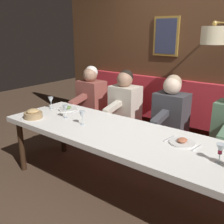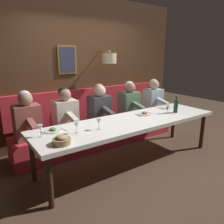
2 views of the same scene
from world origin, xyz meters
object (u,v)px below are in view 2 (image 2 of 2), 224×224
(dining_table, at_px, (131,124))
(wine_glass_1, at_px, (76,125))
(diner_far, at_px, (65,111))
(wine_glass_3, at_px, (167,107))
(diner_farthest, at_px, (27,117))
(diner_nearest, at_px, (153,98))
(wine_glass_0, at_px, (40,128))
(diner_middle, at_px, (100,106))
(wine_glass_2, at_px, (99,122))
(bread_bowl, at_px, (62,140))
(diner_near, at_px, (130,101))
(wine_bottle, at_px, (176,106))

(dining_table, bearing_deg, wine_glass_1, 91.95)
(dining_table, distance_m, diner_far, 1.17)
(wine_glass_3, bearing_deg, diner_far, 59.42)
(diner_farthest, bearing_deg, diner_nearest, -90.00)
(wine_glass_1, bearing_deg, wine_glass_0, 71.68)
(dining_table, distance_m, diner_middle, 0.89)
(diner_far, height_order, wine_glass_2, diner_far)
(diner_far, bearing_deg, diner_farthest, 90.00)
(diner_middle, xyz_separation_m, diner_far, (0.00, 0.71, 0.00))
(wine_glass_1, xyz_separation_m, bread_bowl, (-0.24, 0.31, -0.07))
(bread_bowl, bearing_deg, diner_middle, -47.38)
(diner_nearest, distance_m, wine_glass_3, 1.10)
(diner_nearest, relative_size, bread_bowl, 3.60)
(diner_nearest, relative_size, wine_glass_2, 4.82)
(diner_nearest, distance_m, diner_middle, 1.45)
(diner_nearest, distance_m, wine_glass_2, 2.27)
(wine_glass_3, distance_m, bread_bowl, 2.13)
(wine_glass_0, distance_m, wine_glass_3, 2.25)
(diner_near, bearing_deg, wine_bottle, -163.50)
(dining_table, height_order, diner_far, diner_far)
(diner_farthest, relative_size, bread_bowl, 3.60)
(wine_glass_1, bearing_deg, dining_table, -88.05)
(wine_glass_3, bearing_deg, wine_glass_2, 91.38)
(wine_glass_1, bearing_deg, diner_middle, -45.82)
(diner_nearest, distance_m, wine_bottle, 1.06)
(wine_glass_0, bearing_deg, wine_glass_2, -104.10)
(wine_glass_3, xyz_separation_m, wine_bottle, (-0.05, -0.17, 0.00))
(wine_glass_2, height_order, bread_bowl, wine_glass_2)
(dining_table, xyz_separation_m, diner_near, (0.88, -0.70, 0.13))
(diner_near, xyz_separation_m, wine_glass_1, (-0.92, 1.68, 0.04))
(diner_nearest, distance_m, diner_far, 2.15)
(wine_bottle, bearing_deg, diner_farthest, 67.74)
(wine_glass_3, height_order, bread_bowl, wine_glass_3)
(wine_glass_2, xyz_separation_m, wine_glass_3, (0.04, -1.47, -0.00))
(diner_near, distance_m, wine_bottle, 1.02)
(wine_glass_0, distance_m, wine_glass_2, 0.79)
(diner_middle, bearing_deg, diner_far, 90.00)
(diner_near, relative_size, wine_glass_2, 4.82)
(wine_glass_1, relative_size, wine_glass_2, 1.00)
(diner_nearest, height_order, wine_glass_0, diner_nearest)
(diner_nearest, xyz_separation_m, diner_farthest, (0.00, 2.80, 0.00))
(wine_glass_0, bearing_deg, diner_near, -70.06)
(diner_far, distance_m, wine_glass_1, 0.95)
(wine_glass_0, height_order, wine_glass_2, same)
(diner_farthest, xyz_separation_m, wine_glass_1, (-0.92, -0.41, 0.04))
(wine_glass_1, relative_size, wine_bottle, 0.55)
(diner_farthest, relative_size, wine_glass_2, 4.82)
(diner_middle, xyz_separation_m, wine_bottle, (-0.98, -1.03, 0.04))
(diner_farthest, xyz_separation_m, bread_bowl, (-1.15, -0.10, -0.03))
(diner_farthest, relative_size, wine_glass_0, 4.82)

